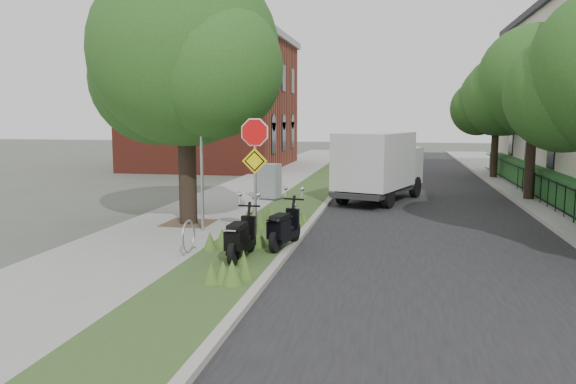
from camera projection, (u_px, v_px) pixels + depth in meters
name	position (u px, v px, depth m)	size (l,w,h in m)	color
ground	(307.00, 256.00, 13.12)	(120.00, 120.00, 0.00)	#4C5147
sidewalk_near	(245.00, 193.00, 23.64)	(3.50, 60.00, 0.12)	gray
verge	(309.00, 194.00, 23.13)	(2.00, 60.00, 0.12)	#344C20
kerb_near	(333.00, 195.00, 22.94)	(0.20, 60.00, 0.13)	#9E9991
road	(421.00, 199.00, 22.29)	(7.00, 60.00, 0.01)	black
kerb_far	(514.00, 200.00, 21.62)	(0.20, 60.00, 0.13)	#9E9991
footpath_far	(561.00, 201.00, 21.31)	(3.20, 60.00, 0.12)	gray
street_tree_main	(183.00, 62.00, 16.03)	(6.21, 5.54, 7.66)	black
bare_post	(202.00, 158.00, 15.19)	(0.08, 0.08, 4.00)	#A5A8AD
bike_hoop	(188.00, 236.00, 12.98)	(0.06, 0.78, 0.77)	#A5A8AD
sign_assembly	(255.00, 155.00, 13.64)	(0.94, 0.08, 3.22)	#A5A8AD
fence_far	(534.00, 185.00, 21.41)	(0.04, 24.00, 1.00)	black
hedge_far	(554.00, 185.00, 21.28)	(1.00, 24.00, 1.10)	#1A491F
brick_building	(214.00, 101.00, 35.75)	(9.40, 10.40, 8.30)	maroon
far_tree_b	(532.00, 86.00, 21.01)	(4.83, 4.31, 6.56)	black
far_tree_c	(496.00, 103.00, 28.85)	(4.37, 3.89, 5.93)	black
scooter_near	(239.00, 242.00, 12.25)	(0.39, 1.78, 0.85)	black
scooter_far	(282.00, 232.00, 13.34)	(0.58, 1.76, 0.85)	black
box_truck	(379.00, 163.00, 21.38)	(3.43, 5.34, 2.26)	#262628
utility_cabinet	(268.00, 182.00, 21.39)	(1.14, 0.90, 1.35)	#262628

